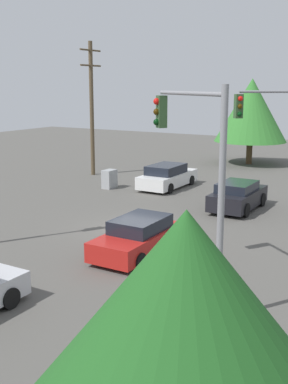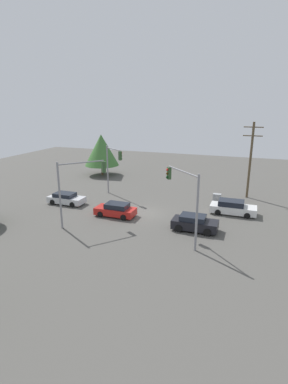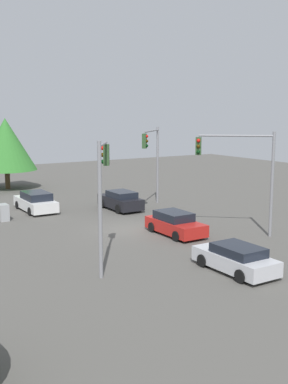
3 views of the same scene
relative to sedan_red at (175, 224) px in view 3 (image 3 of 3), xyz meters
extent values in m
plane|color=#54514C|center=(-2.55, -1.77, -0.66)|extent=(80.00, 80.00, 0.00)
cube|color=red|center=(0.05, 0.00, -0.14)|extent=(4.14, 1.80, 0.71)
cube|color=black|center=(-0.16, 0.00, 0.47)|extent=(2.28, 1.58, 0.50)
cylinder|color=black|center=(1.33, 0.85, -0.36)|extent=(0.61, 0.22, 0.61)
cylinder|color=black|center=(1.33, -0.85, -0.36)|extent=(0.61, 0.22, 0.61)
cylinder|color=black|center=(-1.23, 0.85, -0.36)|extent=(0.61, 0.22, 0.61)
cylinder|color=black|center=(-1.23, -0.85, -0.36)|extent=(0.61, 0.22, 0.61)
cube|color=black|center=(-8.33, 0.87, -0.07)|extent=(4.11, 1.82, 0.80)
cube|color=black|center=(-8.12, 0.87, 0.55)|extent=(2.26, 1.60, 0.46)
cylinder|color=black|center=(-9.60, 0.00, -0.31)|extent=(0.69, 0.22, 0.69)
cylinder|color=black|center=(-9.60, 1.73, -0.31)|extent=(0.69, 0.22, 0.69)
cylinder|color=black|center=(-7.06, 0.00, -0.31)|extent=(0.69, 0.22, 0.69)
cylinder|color=black|center=(-7.06, 1.73, -0.31)|extent=(0.69, 0.22, 0.69)
cube|color=silver|center=(-11.29, -4.76, -0.12)|extent=(4.67, 1.91, 0.74)
cube|color=black|center=(-11.06, -4.76, 0.52)|extent=(2.57, 1.68, 0.55)
cylinder|color=black|center=(-12.73, -5.67, -0.36)|extent=(0.60, 0.22, 0.60)
cylinder|color=black|center=(-12.73, -3.86, -0.36)|extent=(0.60, 0.22, 0.60)
cylinder|color=black|center=(-9.84, -5.67, -0.36)|extent=(0.60, 0.22, 0.60)
cylinder|color=black|center=(-9.84, -3.86, -0.36)|extent=(0.60, 0.22, 0.60)
cube|color=silver|center=(7.02, -1.62, -0.15)|extent=(4.23, 1.79, 0.69)
cube|color=black|center=(7.23, -1.62, 0.41)|extent=(2.33, 1.58, 0.43)
cylinder|color=black|center=(5.71, -2.47, -0.35)|extent=(0.62, 0.22, 0.62)
cylinder|color=black|center=(5.71, -0.77, -0.35)|extent=(0.62, 0.22, 0.62)
cylinder|color=black|center=(8.33, -2.47, -0.35)|extent=(0.62, 0.22, 0.62)
cylinder|color=black|center=(8.33, -0.77, -0.35)|extent=(0.62, 0.22, 0.62)
cylinder|color=gray|center=(-9.10, 4.75, 2.42)|extent=(0.18, 0.18, 6.17)
cylinder|color=gray|center=(-7.53, 3.14, 5.26)|extent=(3.22, 3.29, 0.12)
cube|color=#2D4C28|center=(-5.97, 1.54, 4.63)|extent=(0.44, 0.44, 1.05)
sphere|color=red|center=(-5.84, 1.66, 4.97)|extent=(0.22, 0.22, 0.22)
sphere|color=#392605|center=(-5.84, 1.66, 4.63)|extent=(0.22, 0.22, 0.22)
sphere|color=black|center=(-5.84, 1.66, 4.30)|extent=(0.22, 0.22, 0.22)
cylinder|color=gray|center=(4.50, -7.30, 2.40)|extent=(0.18, 0.18, 6.12)
cylinder|color=gray|center=(3.23, -6.47, 5.21)|extent=(2.61, 1.76, 0.12)
cube|color=#2D4C28|center=(1.96, -5.64, 4.59)|extent=(0.44, 0.42, 1.05)
sphere|color=red|center=(1.86, -5.78, 4.92)|extent=(0.22, 0.22, 0.22)
sphere|color=#392605|center=(1.86, -5.78, 4.59)|extent=(0.22, 0.22, 0.22)
sphere|color=black|center=(1.86, -5.78, 4.25)|extent=(0.22, 0.22, 0.22)
cylinder|color=gray|center=(3.36, 4.54, 2.45)|extent=(0.18, 0.18, 6.21)
cylinder|color=gray|center=(1.95, 2.90, 5.30)|extent=(2.91, 3.38, 0.12)
cube|color=#2D4C28|center=(0.54, 1.25, 4.68)|extent=(0.43, 0.44, 1.05)
sphere|color=red|center=(0.68, 1.13, 5.01)|extent=(0.22, 0.22, 0.22)
sphere|color=#392605|center=(0.68, 1.13, 4.68)|extent=(0.22, 0.22, 0.22)
sphere|color=black|center=(0.68, 1.13, 4.34)|extent=(0.22, 0.22, 0.22)
cube|color=#9EA0A3|center=(-9.26, -7.75, -0.09)|extent=(0.92, 0.60, 1.14)
cylinder|color=#4C3823|center=(-22.83, -3.47, 0.25)|extent=(0.48, 0.48, 1.83)
cone|color=#337A2D|center=(-22.83, -3.47, 3.63)|extent=(5.70, 5.70, 4.94)
camera|label=1|loc=(14.61, 8.95, 5.51)|focal=45.00mm
camera|label=2|loc=(-12.62, 26.18, 10.42)|focal=28.00mm
camera|label=3|loc=(23.02, -16.59, 6.69)|focal=45.00mm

